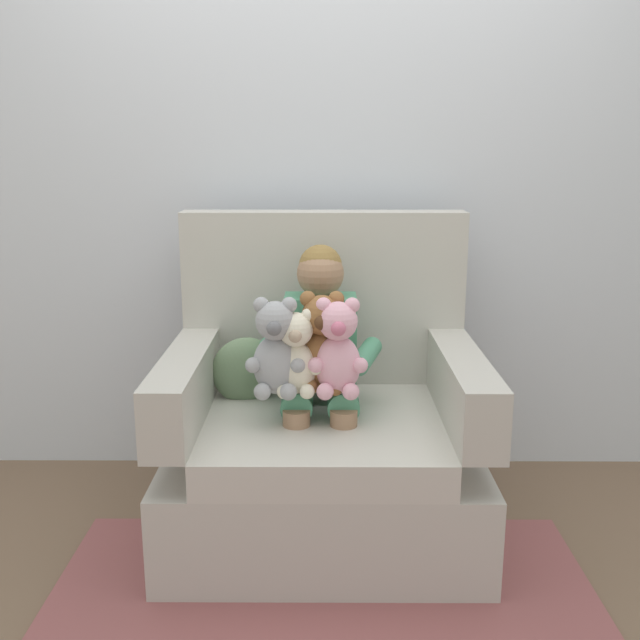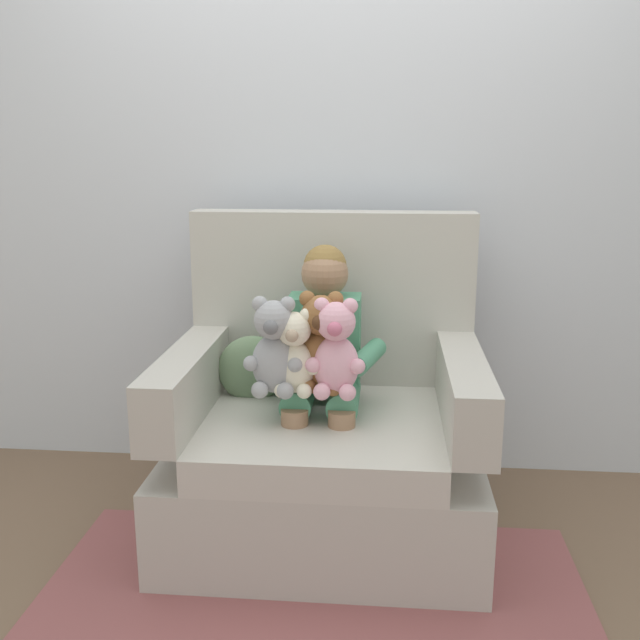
{
  "view_description": "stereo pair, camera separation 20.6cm",
  "coord_description": "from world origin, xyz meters",
  "px_view_note": "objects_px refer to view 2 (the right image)",
  "views": [
    {
      "loc": [
        0.0,
        -2.43,
        1.39
      ],
      "look_at": [
        -0.01,
        -0.05,
        0.82
      ],
      "focal_mm": 40.77,
      "sensor_mm": 36.0,
      "label": 1
    },
    {
      "loc": [
        0.21,
        -2.42,
        1.39
      ],
      "look_at": [
        -0.01,
        -0.05,
        0.82
      ],
      "focal_mm": 40.77,
      "sensor_mm": 36.0,
      "label": 2
    }
  ],
  "objects_px": {
    "seated_child": "(323,350)",
    "plush_cream": "(294,354)",
    "plush_grey": "(274,349)",
    "armchair": "(326,436)",
    "throw_pillow": "(252,369)",
    "plush_pink": "(336,351)",
    "plush_brown": "(321,345)"
  },
  "relations": [
    {
      "from": "seated_child",
      "to": "plush_cream",
      "type": "relative_size",
      "value": 2.79
    },
    {
      "from": "plush_grey",
      "to": "plush_cream",
      "type": "bearing_deg",
      "value": 26.01
    },
    {
      "from": "armchair",
      "to": "plush_grey",
      "type": "height_order",
      "value": "armchair"
    },
    {
      "from": "plush_cream",
      "to": "throw_pillow",
      "type": "distance_m",
      "value": 0.38
    },
    {
      "from": "plush_pink",
      "to": "plush_brown",
      "type": "height_order",
      "value": "plush_brown"
    },
    {
      "from": "plush_brown",
      "to": "throw_pillow",
      "type": "distance_m",
      "value": 0.41
    },
    {
      "from": "armchair",
      "to": "throw_pillow",
      "type": "xyz_separation_m",
      "value": [
        -0.29,
        0.11,
        0.21
      ]
    },
    {
      "from": "armchair",
      "to": "plush_cream",
      "type": "bearing_deg",
      "value": -118.25
    },
    {
      "from": "plush_brown",
      "to": "plush_grey",
      "type": "bearing_deg",
      "value": -144.87
    },
    {
      "from": "plush_cream",
      "to": "plush_grey",
      "type": "relative_size",
      "value": 0.88
    },
    {
      "from": "seated_child",
      "to": "plush_cream",
      "type": "bearing_deg",
      "value": -118.97
    },
    {
      "from": "plush_cream",
      "to": "plush_brown",
      "type": "bearing_deg",
      "value": 47.73
    },
    {
      "from": "armchair",
      "to": "plush_brown",
      "type": "bearing_deg",
      "value": -92.23
    },
    {
      "from": "seated_child",
      "to": "plush_cream",
      "type": "height_order",
      "value": "seated_child"
    },
    {
      "from": "plush_grey",
      "to": "plush_pink",
      "type": "distance_m",
      "value": 0.21
    },
    {
      "from": "plush_pink",
      "to": "seated_child",
      "type": "bearing_deg",
      "value": 93.8
    },
    {
      "from": "seated_child",
      "to": "plush_brown",
      "type": "xyz_separation_m",
      "value": [
        0.01,
        -0.15,
        0.06
      ]
    },
    {
      "from": "armchair",
      "to": "plush_brown",
      "type": "height_order",
      "value": "armchair"
    },
    {
      "from": "throw_pillow",
      "to": "plush_pink",
      "type": "bearing_deg",
      "value": -40.48
    },
    {
      "from": "throw_pillow",
      "to": "plush_grey",
      "type": "bearing_deg",
      "value": -65.74
    },
    {
      "from": "plush_pink",
      "to": "throw_pillow",
      "type": "relative_size",
      "value": 1.28
    },
    {
      "from": "seated_child",
      "to": "throw_pillow",
      "type": "distance_m",
      "value": 0.31
    },
    {
      "from": "plush_grey",
      "to": "plush_pink",
      "type": "xyz_separation_m",
      "value": [
        0.21,
        0.0,
        -0.0
      ]
    },
    {
      "from": "plush_grey",
      "to": "seated_child",
      "type": "bearing_deg",
      "value": 74.37
    },
    {
      "from": "plush_pink",
      "to": "throw_pillow",
      "type": "bearing_deg",
      "value": 126.08
    },
    {
      "from": "plush_pink",
      "to": "plush_brown",
      "type": "bearing_deg",
      "value": 126.23
    },
    {
      "from": "plush_cream",
      "to": "plush_brown",
      "type": "distance_m",
      "value": 0.1
    },
    {
      "from": "plush_pink",
      "to": "plush_brown",
      "type": "xyz_separation_m",
      "value": [
        -0.05,
        0.04,
        0.01
      ]
    },
    {
      "from": "plush_pink",
      "to": "throw_pillow",
      "type": "height_order",
      "value": "plush_pink"
    },
    {
      "from": "plush_cream",
      "to": "plush_brown",
      "type": "relative_size",
      "value": 0.85
    },
    {
      "from": "armchair",
      "to": "throw_pillow",
      "type": "distance_m",
      "value": 0.38
    },
    {
      "from": "plush_pink",
      "to": "plush_cream",
      "type": "bearing_deg",
      "value": 165.46
    }
  ]
}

